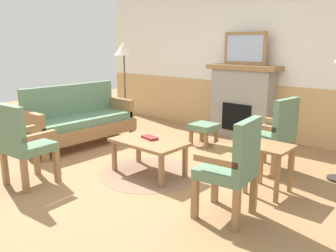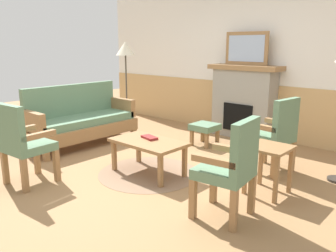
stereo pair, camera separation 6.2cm
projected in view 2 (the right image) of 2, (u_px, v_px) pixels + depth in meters
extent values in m
plane|color=#997047|center=(150.00, 171.00, 4.54)|extent=(14.00, 14.00, 0.00)
cube|color=white|center=(253.00, 60.00, 6.10)|extent=(7.20, 0.12, 2.70)
cube|color=tan|center=(248.00, 109.00, 6.25)|extent=(7.20, 0.02, 0.95)
cube|color=gray|center=(244.00, 104.00, 6.09)|extent=(1.10, 0.36, 1.20)
cube|color=black|center=(237.00, 118.00, 6.01)|extent=(0.56, 0.02, 0.48)
cube|color=olive|center=(245.00, 67.00, 5.95)|extent=(1.30, 0.44, 0.08)
cube|color=olive|center=(246.00, 48.00, 5.87)|extent=(0.80, 0.03, 0.56)
cube|color=#9EB2D1|center=(246.00, 48.00, 5.86)|extent=(0.68, 0.01, 0.44)
cube|color=olive|center=(46.00, 156.00, 4.91)|extent=(0.08, 0.08, 0.16)
cube|color=olive|center=(134.00, 134.00, 6.12)|extent=(0.08, 0.08, 0.16)
cube|color=olive|center=(26.00, 147.00, 5.30)|extent=(0.08, 0.08, 0.16)
cube|color=olive|center=(112.00, 128.00, 6.51)|extent=(0.08, 0.08, 0.16)
cube|color=olive|center=(83.00, 130.00, 5.67)|extent=(0.70, 1.80, 0.20)
cube|color=#5B7F60|center=(83.00, 120.00, 5.63)|extent=(0.60, 1.70, 0.12)
cube|color=#5B7F60|center=(71.00, 99.00, 5.75)|extent=(0.10, 1.70, 0.50)
cube|color=olive|center=(33.00, 122.00, 4.99)|extent=(0.60, 0.10, 0.30)
cube|color=olive|center=(122.00, 107.00, 6.22)|extent=(0.60, 0.10, 0.30)
cube|color=olive|center=(114.00, 156.00, 4.53)|extent=(0.05, 0.05, 0.40)
cube|color=olive|center=(160.00, 171.00, 3.98)|extent=(0.05, 0.05, 0.40)
cube|color=olive|center=(139.00, 148.00, 4.85)|extent=(0.05, 0.05, 0.40)
cube|color=olive|center=(185.00, 162.00, 4.30)|extent=(0.05, 0.05, 0.40)
cube|color=olive|center=(148.00, 142.00, 4.36)|extent=(0.96, 0.56, 0.04)
cylinder|color=#896B51|center=(149.00, 173.00, 4.46)|extent=(1.30, 1.30, 0.01)
cube|color=maroon|center=(149.00, 137.00, 4.45)|extent=(0.25, 0.17, 0.03)
cube|color=olive|center=(192.00, 138.00, 5.67)|extent=(0.05, 0.05, 0.26)
cube|color=olive|center=(207.00, 141.00, 5.48)|extent=(0.05, 0.05, 0.26)
cube|color=olive|center=(203.00, 134.00, 5.89)|extent=(0.05, 0.05, 0.26)
cube|color=olive|center=(217.00, 137.00, 5.69)|extent=(0.05, 0.05, 0.26)
cube|color=#5B7F60|center=(205.00, 127.00, 5.64)|extent=(0.40, 0.40, 0.10)
cube|color=olive|center=(193.00, 199.00, 3.27)|extent=(0.07, 0.07, 0.40)
cube|color=olive|center=(214.00, 184.00, 3.60)|extent=(0.07, 0.07, 0.40)
cube|color=olive|center=(234.00, 211.00, 3.03)|extent=(0.07, 0.07, 0.40)
cube|color=olive|center=(252.00, 194.00, 3.37)|extent=(0.07, 0.07, 0.40)
cube|color=#5B7F60|center=(224.00, 172.00, 3.26)|extent=(0.54, 0.54, 0.10)
cube|color=#5B7F60|center=(245.00, 146.00, 3.08)|extent=(0.14, 0.49, 0.48)
cube|color=olive|center=(214.00, 161.00, 3.06)|extent=(0.45, 0.12, 0.06)
cube|color=olive|center=(234.00, 150.00, 3.38)|extent=(0.45, 0.12, 0.06)
cube|color=olive|center=(246.00, 155.00, 4.55)|extent=(0.07, 0.07, 0.40)
cube|color=olive|center=(265.00, 149.00, 4.81)|extent=(0.07, 0.07, 0.40)
cube|color=olive|center=(274.00, 163.00, 4.24)|extent=(0.07, 0.07, 0.40)
cube|color=olive|center=(292.00, 156.00, 4.50)|extent=(0.07, 0.07, 0.40)
cube|color=#5B7F60|center=(270.00, 137.00, 4.47)|extent=(0.54, 0.54, 0.10)
cube|color=#5B7F60|center=(286.00, 118.00, 4.25)|extent=(0.14, 0.49, 0.48)
cube|color=olive|center=(262.00, 127.00, 4.30)|extent=(0.45, 0.13, 0.06)
cube|color=olive|center=(280.00, 122.00, 4.56)|extent=(0.45, 0.13, 0.06)
cube|color=olive|center=(37.00, 159.00, 4.41)|extent=(0.06, 0.06, 0.40)
cube|color=olive|center=(57.00, 165.00, 4.16)|extent=(0.06, 0.06, 0.40)
cube|color=olive|center=(5.00, 168.00, 4.08)|extent=(0.06, 0.06, 0.40)
cube|color=olive|center=(25.00, 176.00, 3.84)|extent=(0.06, 0.06, 0.40)
cube|color=#5B7F60|center=(29.00, 147.00, 4.07)|extent=(0.52, 0.52, 0.10)
cube|color=#5B7F60|center=(10.00, 126.00, 3.84)|extent=(0.49, 0.12, 0.48)
cube|color=olive|center=(18.00, 130.00, 4.15)|extent=(0.11, 0.44, 0.06)
cube|color=olive|center=(38.00, 136.00, 3.91)|extent=(0.11, 0.44, 0.06)
cube|color=olive|center=(261.00, 163.00, 4.06)|extent=(0.04, 0.04, 0.52)
cube|color=olive|center=(290.00, 171.00, 3.82)|extent=(0.04, 0.04, 0.52)
cube|color=olive|center=(245.00, 172.00, 3.80)|extent=(0.04, 0.04, 0.52)
cube|color=olive|center=(276.00, 180.00, 3.56)|extent=(0.04, 0.04, 0.52)
cube|color=olive|center=(270.00, 147.00, 3.75)|extent=(0.44, 0.44, 0.03)
cylinder|color=#332D28|center=(128.00, 129.00, 6.76)|extent=(0.24, 0.24, 0.03)
cylinder|color=#4C473D|center=(127.00, 92.00, 6.59)|extent=(0.03, 0.03, 1.40)
cone|color=beige|center=(125.00, 48.00, 6.40)|extent=(0.36, 0.36, 0.25)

